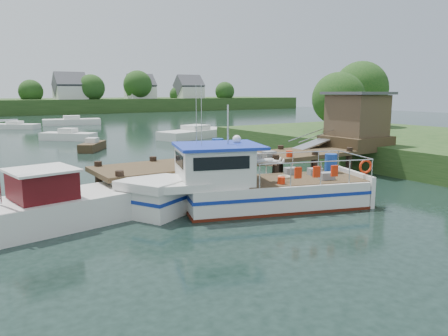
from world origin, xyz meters
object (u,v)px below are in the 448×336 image
dock (325,134)px  moored_b (68,136)px  moored_c (196,133)px  work_boat (16,213)px  moored_far (72,121)px  moored_rowboat (92,146)px  moored_d (15,126)px  lobster_boat (245,187)px

dock → moored_b: (-7.49, 25.18, -1.83)m
dock → moored_c: bearing=80.3°
work_boat → moored_far: size_ratio=1.03×
moored_rowboat → moored_d: 24.97m
moored_b → moored_d: size_ratio=0.86×
dock → moored_far: bearing=93.0°
moored_b → dock: bearing=-64.1°
dock → lobster_boat: bearing=-156.6°
moored_rowboat → moored_far: size_ratio=0.44×
moored_far → moored_c: 24.66m
moored_d → lobster_boat: bearing=-109.2°
dock → lobster_boat: 8.59m
moored_b → moored_c: moored_c is taller
moored_rowboat → dock: bearing=-90.0°
work_boat → moored_far: work_boat is taller
work_boat → moored_c: work_boat is taller
moored_far → dock: bearing=-91.3°
moored_far → moored_d: 7.95m
moored_d → dock: bearing=-98.5°
work_boat → moored_far: (13.31, 46.32, -0.20)m
moored_b → moored_c: 11.94m
dock → moored_d: dock is taller
dock → moored_far: dock is taller
lobster_boat → moored_rowboat: lobster_boat is taller
moored_c → moored_d: size_ratio=1.51×
lobster_boat → work_boat: 8.03m
lobster_boat → moored_b: bearing=107.4°
moored_b → moored_far: bearing=84.4°
dock → lobster_boat: lobster_boat is taller
moored_rowboat → moored_far: moored_far is taller
dock → moored_b: bearing=106.6°
moored_rowboat → moored_b: size_ratio=0.71×
dock → work_boat: bearing=-173.2°
lobster_boat → work_boat: bearing=-172.8°
lobster_boat → moored_b: lobster_boat is taller
lobster_boat → moored_b: (0.28, 28.56, -0.45)m
moored_c → moored_d: 24.96m
moored_rowboat → moored_d: (-2.04, 24.89, -0.01)m
moored_rowboat → moored_d: size_ratio=0.61×
dock → moored_d: size_ratio=2.97×
moored_far → moored_d: size_ratio=1.39×
work_boat → moored_d: work_boat is taller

